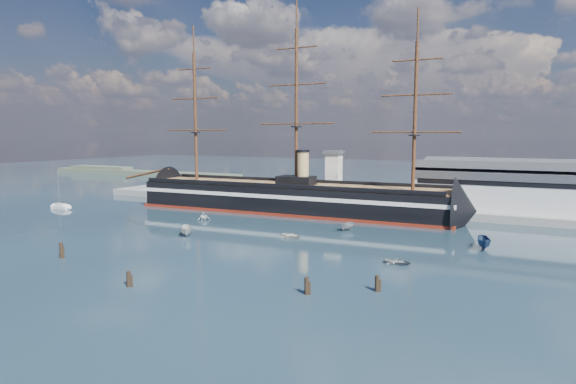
% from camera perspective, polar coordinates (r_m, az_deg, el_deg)
% --- Properties ---
extents(ground, '(600.00, 600.00, 0.00)m').
position_cam_1_polar(ground, '(115.35, -1.91, -4.00)').
color(ground, black).
rests_on(ground, ground).
extents(quay, '(180.00, 18.00, 2.00)m').
position_cam_1_polar(quay, '(144.25, 8.43, -1.88)').
color(quay, slate).
rests_on(quay, ground).
extents(warehouse, '(63.00, 21.00, 11.60)m').
position_cam_1_polar(warehouse, '(140.46, 27.99, 0.44)').
color(warehouse, '#B7BABC').
rests_on(warehouse, ground).
extents(quay_tower, '(5.00, 5.00, 15.00)m').
position_cam_1_polar(quay_tower, '(142.60, 5.45, 2.01)').
color(quay_tower, silver).
rests_on(quay_tower, ground).
extents(shoreline, '(120.00, 10.00, 4.00)m').
position_cam_1_polar(shoreline, '(274.91, -18.31, 2.28)').
color(shoreline, '#3F4C38').
rests_on(shoreline, ground).
extents(warship, '(113.12, 19.01, 53.94)m').
position_cam_1_polar(warship, '(135.35, -0.45, -0.65)').
color(warship, black).
rests_on(warship, ground).
extents(sailboat, '(7.16, 2.63, 11.23)m').
position_cam_1_polar(sailboat, '(155.87, -25.33, -1.55)').
color(sailboat, silver).
rests_on(sailboat, ground).
extents(motorboat_a, '(6.92, 6.20, 2.74)m').
position_cam_1_polar(motorboat_a, '(106.01, -11.93, -5.11)').
color(motorboat_a, silver).
rests_on(motorboat_a, ground).
extents(motorboat_b, '(1.48, 3.00, 1.35)m').
position_cam_1_polar(motorboat_b, '(101.98, 0.39, -5.44)').
color(motorboat_b, beige).
rests_on(motorboat_b, ground).
extents(motorboat_c, '(6.03, 3.42, 2.27)m').
position_cam_1_polar(motorboat_c, '(110.45, 6.99, -4.53)').
color(motorboat_c, gray).
rests_on(motorboat_c, ground).
extents(motorboat_d, '(5.55, 6.25, 2.16)m').
position_cam_1_polar(motorboat_d, '(124.75, -9.96, -3.27)').
color(motorboat_d, white).
rests_on(motorboat_d, ground).
extents(motorboat_e, '(1.21, 2.84, 1.31)m').
position_cam_1_polar(motorboat_e, '(83.68, 12.85, -8.36)').
color(motorboat_e, gray).
rests_on(motorboat_e, ground).
extents(motorboat_f, '(7.52, 3.73, 2.88)m').
position_cam_1_polar(motorboat_f, '(99.43, 22.19, -6.27)').
color(motorboat_f, navy).
rests_on(motorboat_f, ground).
extents(piling_near_left, '(0.64, 0.64, 3.47)m').
position_cam_1_polar(piling_near_left, '(94.57, -25.25, -7.09)').
color(piling_near_left, black).
rests_on(piling_near_left, ground).
extents(piling_near_mid, '(0.64, 0.64, 2.95)m').
position_cam_1_polar(piling_near_mid, '(73.87, -18.32, -10.60)').
color(piling_near_mid, black).
rests_on(piling_near_mid, ground).
extents(piling_near_right, '(0.64, 0.64, 3.13)m').
position_cam_1_polar(piling_near_right, '(67.09, 2.21, -12.03)').
color(piling_near_right, black).
rests_on(piling_near_right, ground).
extents(piling_far_right, '(0.64, 0.64, 2.97)m').
position_cam_1_polar(piling_far_right, '(69.38, 10.49, -11.50)').
color(piling_far_right, black).
rests_on(piling_far_right, ground).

